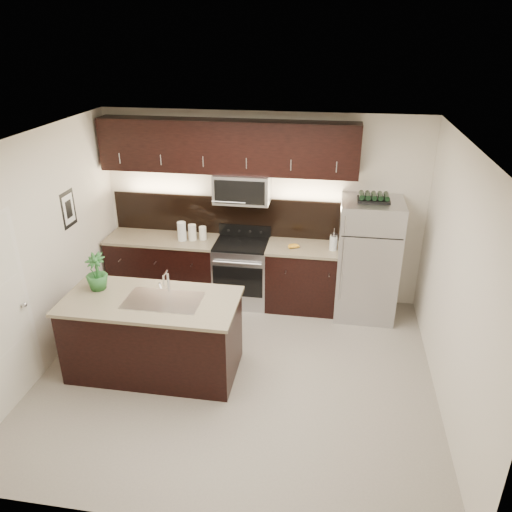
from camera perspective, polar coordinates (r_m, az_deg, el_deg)
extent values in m
plane|color=gray|center=(6.01, -2.22, -13.24)|extent=(4.50, 4.50, 0.00)
cube|color=silver|center=(7.11, 0.74, 5.44)|extent=(4.50, 0.02, 2.70)
cube|color=silver|center=(3.67, -8.87, -15.42)|extent=(4.50, 0.02, 2.70)
cube|color=silver|center=(6.12, -23.58, -0.01)|extent=(0.02, 4.00, 2.70)
cube|color=silver|center=(5.35, 21.90, -3.21)|extent=(0.02, 4.00, 2.70)
cube|color=white|center=(4.85, -2.75, 12.83)|extent=(4.50, 4.00, 0.02)
cube|color=silver|center=(5.68, -26.93, -6.48)|extent=(0.04, 0.80, 2.02)
sphere|color=silver|center=(5.89, -24.96, -5.07)|extent=(0.06, 0.06, 0.06)
cube|color=black|center=(6.60, -20.62, 5.04)|extent=(0.01, 0.32, 0.46)
cube|color=white|center=(6.60, -20.60, 5.04)|extent=(0.00, 0.24, 0.36)
cube|color=black|center=(7.51, -10.40, -1.35)|extent=(1.57, 0.62, 0.90)
cube|color=black|center=(7.12, 5.99, -2.56)|extent=(1.16, 0.62, 0.90)
cube|color=#B2B2B7|center=(7.22, -1.63, -2.02)|extent=(0.76, 0.62, 0.90)
cube|color=black|center=(7.02, -1.67, 1.37)|extent=(0.76, 0.60, 0.03)
cube|color=tan|center=(7.32, -10.68, 1.96)|extent=(1.59, 0.65, 0.04)
cube|color=tan|center=(6.92, 6.16, 0.90)|extent=(1.18, 0.65, 0.04)
cube|color=black|center=(7.22, -2.87, 4.61)|extent=(3.49, 0.02, 0.56)
cube|color=#B2B2B7|center=(6.86, -1.58, 7.77)|extent=(0.76, 0.40, 0.40)
cube|color=black|center=(6.79, -3.32, 12.37)|extent=(3.49, 0.33, 0.70)
cube|color=black|center=(5.94, -11.58, -9.01)|extent=(1.90, 0.90, 0.90)
cube|color=tan|center=(5.69, -11.98, -5.07)|extent=(1.96, 0.96, 0.04)
cube|color=silver|center=(5.63, -10.57, -4.98)|extent=(0.84, 0.50, 0.01)
cylinder|color=silver|center=(5.75, -9.99, -2.98)|extent=(0.03, 0.03, 0.24)
cylinder|color=silver|center=(5.63, -10.32, -1.95)|extent=(0.02, 0.14, 0.02)
cylinder|color=silver|center=(5.59, -10.51, -2.73)|extent=(0.02, 0.02, 0.10)
cube|color=#B2B2B7|center=(6.91, 12.62, -0.40)|extent=(0.80, 0.72, 1.66)
cube|color=black|center=(6.61, 13.30, 6.27)|extent=(0.41, 0.25, 0.03)
cylinder|color=black|center=(6.58, 11.97, 6.78)|extent=(0.07, 0.24, 0.07)
cylinder|color=black|center=(6.59, 12.66, 6.73)|extent=(0.07, 0.24, 0.07)
cylinder|color=black|center=(6.59, 13.34, 6.68)|extent=(0.07, 0.24, 0.07)
cylinder|color=black|center=(6.60, 14.02, 6.62)|extent=(0.07, 0.24, 0.07)
cylinder|color=black|center=(6.61, 14.70, 6.57)|extent=(0.07, 0.24, 0.07)
imported|color=#266029|center=(5.97, -17.79, -1.73)|extent=(0.29, 0.29, 0.44)
cylinder|color=silver|center=(7.12, -8.48, 2.81)|extent=(0.12, 0.12, 0.27)
cylinder|color=silver|center=(7.12, -7.29, 2.70)|extent=(0.11, 0.11, 0.23)
cylinder|color=silver|center=(7.12, -6.10, 2.62)|extent=(0.10, 0.10, 0.19)
cylinder|color=silver|center=(6.82, 8.83, 1.50)|extent=(0.10, 0.10, 0.21)
cylinder|color=silver|center=(6.78, 8.89, 2.38)|extent=(0.11, 0.11, 0.02)
cylinder|color=silver|center=(6.76, 8.92, 2.78)|extent=(0.01, 0.01, 0.08)
ellipsoid|color=orange|center=(6.84, 3.90, 1.13)|extent=(0.21, 0.19, 0.05)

